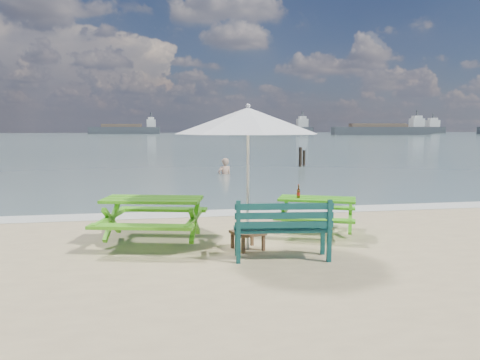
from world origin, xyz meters
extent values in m
plane|color=slate|center=(0.00, 85.00, 0.00)|extent=(300.00, 300.00, 0.00)
cube|color=silver|center=(0.00, 4.60, 0.01)|extent=(22.00, 0.90, 0.01)
cube|color=#4FB31B|center=(-1.45, 1.84, 0.81)|extent=(1.90, 1.21, 0.05)
cube|color=#4FB31B|center=(-1.26, 2.64, 0.48)|extent=(1.78, 0.71, 0.05)
cube|color=#4FB31B|center=(-1.64, 1.05, 0.48)|extent=(1.78, 0.71, 0.05)
cube|color=#4FB31B|center=(-1.45, 1.84, 0.37)|extent=(1.83, 1.34, 0.74)
cube|color=#46AE1A|center=(1.76, 2.10, 0.69)|extent=(1.65, 1.24, 0.05)
cube|color=#46AE1A|center=(2.04, 2.74, 0.41)|extent=(1.47, 0.84, 0.05)
cube|color=#46AE1A|center=(1.48, 1.46, 0.41)|extent=(1.47, 0.84, 0.05)
cube|color=#46AE1A|center=(1.76, 2.10, 0.32)|extent=(1.62, 1.33, 0.64)
cube|color=#0F413F|center=(0.60, 0.47, 0.48)|extent=(1.59, 0.64, 0.04)
cube|color=#0F413F|center=(0.57, 0.23, 0.75)|extent=(1.54, 0.23, 0.40)
cube|color=#0F413F|center=(0.60, 0.47, 0.24)|extent=(1.48, 0.70, 0.48)
cube|color=brown|center=(0.17, 1.12, 0.30)|extent=(0.62, 0.62, 0.05)
cube|color=brown|center=(0.17, 1.12, 0.14)|extent=(0.55, 0.55, 0.28)
cylinder|color=silver|center=(0.17, 1.12, 1.19)|extent=(0.05, 0.05, 2.37)
cone|color=white|center=(0.17, 1.12, 2.22)|extent=(3.11, 3.11, 0.44)
cylinder|color=brown|center=(1.39, 2.15, 0.80)|extent=(0.07, 0.07, 0.16)
cylinder|color=brown|center=(1.39, 2.15, 0.94)|extent=(0.03, 0.03, 0.07)
cylinder|color=#B01914|center=(1.39, 2.15, 0.80)|extent=(0.07, 0.07, 0.06)
imported|color=tan|center=(1.62, 14.06, -0.18)|extent=(0.76, 0.61, 1.81)
cylinder|color=black|center=(6.21, 17.41, 0.42)|extent=(0.17, 0.17, 1.23)
cylinder|color=black|center=(6.61, 18.01, 0.32)|extent=(0.15, 0.15, 1.04)
cube|color=#383D43|center=(75.59, 132.87, 1.00)|extent=(29.28, 5.80, 2.20)
cube|color=silver|center=(86.62, 132.18, 3.20)|extent=(3.67, 3.21, 2.20)
cube|color=#383D43|center=(29.32, 118.04, 1.00)|extent=(23.15, 6.44, 2.20)
cube|color=silver|center=(37.95, 117.10, 3.20)|extent=(3.05, 3.28, 2.20)
cube|color=#383D43|center=(55.64, 106.42, 1.00)|extent=(25.36, 6.60, 2.20)
cube|color=silver|center=(65.12, 105.42, 3.20)|extent=(3.31, 3.30, 2.20)
cube|color=#383D43|center=(-10.71, 136.37, 1.00)|extent=(20.67, 4.81, 2.20)
cube|color=silver|center=(-2.91, 136.06, 3.20)|extent=(2.58, 3.09, 2.20)
camera|label=1|loc=(-1.35, -6.68, 2.12)|focal=35.00mm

